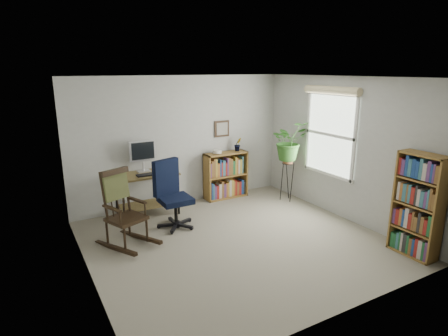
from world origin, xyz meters
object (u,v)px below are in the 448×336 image
rocking_chair (126,208)px  low_bookshelf (226,175)px  office_chair (175,194)px  tall_bookshelf (418,206)px  desk (147,194)px

rocking_chair → low_bookshelf: 2.56m
office_chair → tall_bookshelf: size_ratio=0.78×
low_bookshelf → tall_bookshelf: (1.07, -3.36, 0.26)m
low_bookshelf → tall_bookshelf: 3.54m
rocking_chair → office_chair: bearing=-5.8°
desk → tall_bookshelf: (2.73, -3.24, 0.34)m
office_chair → tall_bookshelf: bearing=-62.1°
rocking_chair → tall_bookshelf: size_ratio=0.79×
low_bookshelf → tall_bookshelf: bearing=-72.3°
desk → rocking_chair: rocking_chair is taller
desk → tall_bookshelf: tall_bookshelf is taller
rocking_chair → low_bookshelf: rocking_chair is taller
desk → rocking_chair: (-0.64, -1.01, 0.19)m
office_chair → low_bookshelf: size_ratio=1.22×
office_chair → low_bookshelf: 1.68m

